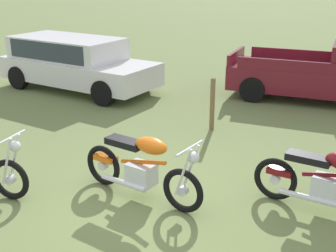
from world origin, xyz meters
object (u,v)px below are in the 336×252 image
Objects in this scene: car_white at (73,59)px; motorcycle_maroon at (329,182)px; fence_post_wooden at (212,104)px; motorcycle_orange at (142,167)px.

motorcycle_maroon is at bearing -22.39° from car_white.
fence_post_wooden is (4.17, -2.55, -0.28)m from car_white.
motorcycle_maroon is 8.30m from car_white.
car_white is at bearing 148.62° from fence_post_wooden.
motorcycle_maroon is 3.61m from fence_post_wooden.
car_white is 4.90m from fence_post_wooden.
motorcycle_orange and motorcycle_maroon have the same top height.
motorcycle_maroon is (2.60, 0.12, -0.01)m from motorcycle_orange.
motorcycle_orange is 2.61m from motorcycle_maroon.
fence_post_wooden is at bearing 142.25° from motorcycle_maroon.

